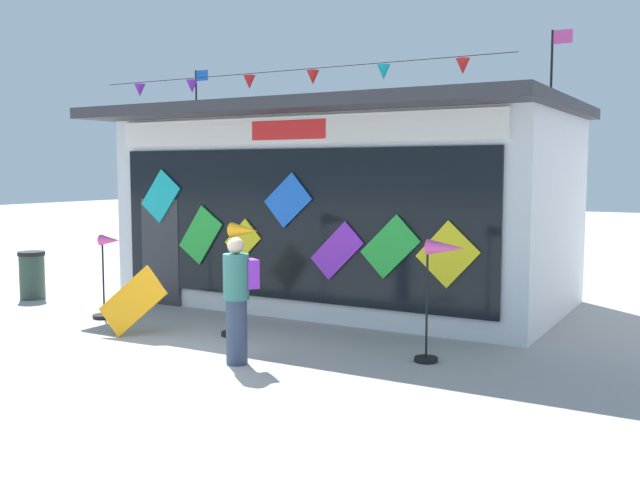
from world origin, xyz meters
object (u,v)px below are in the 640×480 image
at_px(wind_spinner_left, 241,256).
at_px(trash_bin, 32,275).
at_px(person_near_camera, 238,297).
at_px(display_kite_on_ground, 133,301).
at_px(wind_spinner_center_left, 440,274).
at_px(wind_spinner_far_left, 107,272).
at_px(kite_shop_building, 348,205).

relative_size(wind_spinner_left, trash_bin, 1.86).
bearing_deg(trash_bin, person_near_camera, -16.27).
distance_m(trash_bin, display_kite_on_ground, 4.34).
bearing_deg(wind_spinner_center_left, trash_bin, 176.46).
relative_size(wind_spinner_far_left, wind_spinner_center_left, 0.88).
bearing_deg(person_near_camera, wind_spinner_center_left, 64.54).
bearing_deg(wind_spinner_far_left, display_kite_on_ground, -29.95).
bearing_deg(wind_spinner_center_left, wind_spinner_far_left, -179.11).
bearing_deg(wind_spinner_center_left, wind_spinner_left, -178.90).
distance_m(wind_spinner_left, trash_bin, 5.64).
bearing_deg(display_kite_on_ground, kite_shop_building, 72.07).
distance_m(kite_shop_building, wind_spinner_left, 3.59).
distance_m(wind_spinner_far_left, wind_spinner_left, 2.84).
xyz_separation_m(wind_spinner_left, display_kite_on_ground, (-1.45, -0.81, -0.70)).
height_order(person_near_camera, display_kite_on_ground, person_near_camera).
relative_size(wind_spinner_left, wind_spinner_center_left, 1.06).
bearing_deg(kite_shop_building, wind_spinner_left, -89.30).
bearing_deg(person_near_camera, wind_spinner_far_left, -164.41).
bearing_deg(display_kite_on_ground, wind_spinner_far_left, 150.05).
bearing_deg(wind_spinner_left, wind_spinner_center_left, 1.10).
bearing_deg(person_near_camera, trash_bin, -162.02).
height_order(kite_shop_building, wind_spinner_center_left, kite_shop_building).
height_order(person_near_camera, trash_bin, person_near_camera).
bearing_deg(wind_spinner_left, kite_shop_building, 90.70).
height_order(wind_spinner_far_left, trash_bin, wind_spinner_far_left).
height_order(wind_spinner_far_left, wind_spinner_left, wind_spinner_left).
distance_m(kite_shop_building, trash_bin, 6.39).
height_order(wind_spinner_left, wind_spinner_center_left, wind_spinner_left).
height_order(kite_shop_building, wind_spinner_left, kite_shop_building).
bearing_deg(trash_bin, wind_spinner_left, -6.17).
height_order(wind_spinner_far_left, wind_spinner_center_left, wind_spinner_center_left).
relative_size(wind_spinner_left, person_near_camera, 1.04).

